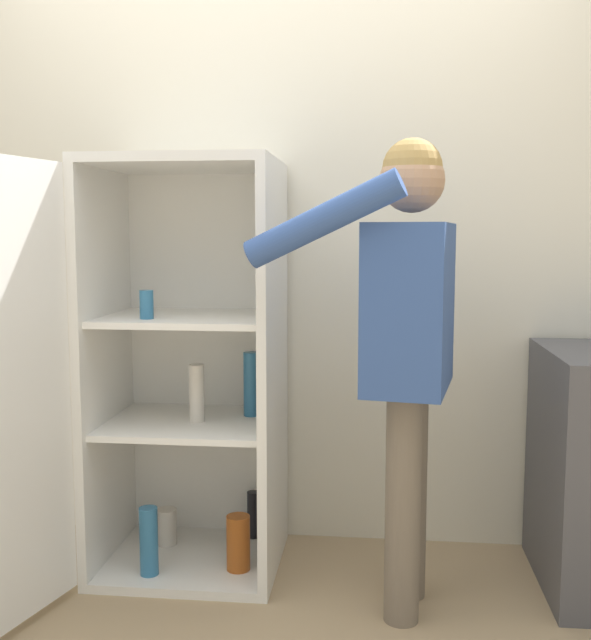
# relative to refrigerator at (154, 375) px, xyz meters

# --- Properties ---
(wall_back) EXTENTS (7.00, 0.06, 2.55)m
(wall_back) POSITION_rel_refrigerator_xyz_m (0.40, 0.45, 0.50)
(wall_back) COLOR silver
(wall_back) RESTS_ON ground_plane
(refrigerator) EXTENTS (0.92, 1.27, 1.57)m
(refrigerator) POSITION_rel_refrigerator_xyz_m (0.00, 0.00, 0.00)
(refrigerator) COLOR white
(refrigerator) RESTS_ON ground_plane
(person) EXTENTS (0.70, 0.60, 1.61)m
(person) POSITION_rel_refrigerator_xyz_m (0.93, -0.16, 0.24)
(person) COLOR #726656
(person) RESTS_ON ground_plane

